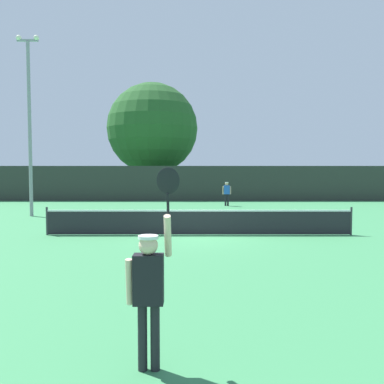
{
  "coord_description": "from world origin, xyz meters",
  "views": [
    {
      "loc": [
        -0.27,
        -15.68,
        2.59
      ],
      "look_at": [
        -0.24,
        3.35,
        1.44
      ],
      "focal_mm": 38.89,
      "sensor_mm": 36.0,
      "label": 1
    }
  ],
  "objects_px": {
    "player_receiving": "(226,191)",
    "tennis_ball": "(173,223)",
    "large_tree": "(152,128)",
    "player_serving": "(149,281)",
    "parked_car_near": "(99,187)",
    "light_pole": "(29,116)",
    "parked_car_mid": "(219,186)"
  },
  "relations": [
    {
      "from": "light_pole",
      "to": "parked_car_near",
      "type": "bearing_deg",
      "value": 89.2
    },
    {
      "from": "tennis_ball",
      "to": "parked_car_mid",
      "type": "bearing_deg",
      "value": 80.19
    },
    {
      "from": "light_pole",
      "to": "large_tree",
      "type": "distance_m",
      "value": 15.87
    },
    {
      "from": "player_receiving",
      "to": "tennis_ball",
      "type": "distance_m",
      "value": 9.25
    },
    {
      "from": "parked_car_near",
      "to": "tennis_ball",
      "type": "bearing_deg",
      "value": -60.94
    },
    {
      "from": "parked_car_mid",
      "to": "player_serving",
      "type": "bearing_deg",
      "value": -93.02
    },
    {
      "from": "large_tree",
      "to": "parked_car_near",
      "type": "height_order",
      "value": "large_tree"
    },
    {
      "from": "parked_car_mid",
      "to": "large_tree",
      "type": "bearing_deg",
      "value": -161.8
    },
    {
      "from": "player_serving",
      "to": "light_pole",
      "type": "xyz_separation_m",
      "value": [
        -7.91,
        16.58,
        4.1
      ]
    },
    {
      "from": "light_pole",
      "to": "large_tree",
      "type": "height_order",
      "value": "large_tree"
    },
    {
      "from": "player_receiving",
      "to": "parked_car_near",
      "type": "relative_size",
      "value": 0.36
    },
    {
      "from": "parked_car_near",
      "to": "light_pole",
      "type": "bearing_deg",
      "value": -84.11
    },
    {
      "from": "tennis_ball",
      "to": "parked_car_near",
      "type": "distance_m",
      "value": 19.48
    },
    {
      "from": "player_receiving",
      "to": "light_pole",
      "type": "bearing_deg",
      "value": 28.2
    },
    {
      "from": "light_pole",
      "to": "parked_car_mid",
      "type": "bearing_deg",
      "value": 56.7
    },
    {
      "from": "parked_car_near",
      "to": "parked_car_mid",
      "type": "height_order",
      "value": "same"
    },
    {
      "from": "tennis_ball",
      "to": "large_tree",
      "type": "bearing_deg",
      "value": 98.44
    },
    {
      "from": "light_pole",
      "to": "parked_car_mid",
      "type": "xyz_separation_m",
      "value": [
        11.02,
        16.78,
        -4.48
      ]
    },
    {
      "from": "light_pole",
      "to": "large_tree",
      "type": "bearing_deg",
      "value": 71.77
    },
    {
      "from": "player_serving",
      "to": "tennis_ball",
      "type": "height_order",
      "value": "player_serving"
    },
    {
      "from": "tennis_ball",
      "to": "light_pole",
      "type": "xyz_separation_m",
      "value": [
        -7.62,
        2.88,
        5.22
      ]
    },
    {
      "from": "player_serving",
      "to": "parked_car_mid",
      "type": "relative_size",
      "value": 0.61
    },
    {
      "from": "player_serving",
      "to": "parked_car_near",
      "type": "height_order",
      "value": "player_serving"
    },
    {
      "from": "large_tree",
      "to": "player_receiving",
      "type": "bearing_deg",
      "value": -58.04
    },
    {
      "from": "player_receiving",
      "to": "large_tree",
      "type": "height_order",
      "value": "large_tree"
    },
    {
      "from": "player_receiving",
      "to": "light_pole",
      "type": "xyz_separation_m",
      "value": [
        -10.75,
        -5.77,
        4.29
      ]
    },
    {
      "from": "player_serving",
      "to": "light_pole",
      "type": "bearing_deg",
      "value": 115.5
    },
    {
      "from": "player_serving",
      "to": "parked_car_near",
      "type": "relative_size",
      "value": 0.59
    },
    {
      "from": "player_serving",
      "to": "parked_car_near",
      "type": "xyz_separation_m",
      "value": [
        -7.7,
        31.7,
        -0.37
      ]
    },
    {
      "from": "player_receiving",
      "to": "parked_car_mid",
      "type": "relative_size",
      "value": 0.37
    },
    {
      "from": "player_receiving",
      "to": "parked_car_mid",
      "type": "distance_m",
      "value": 11.02
    },
    {
      "from": "light_pole",
      "to": "parked_car_near",
      "type": "height_order",
      "value": "light_pole"
    }
  ]
}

